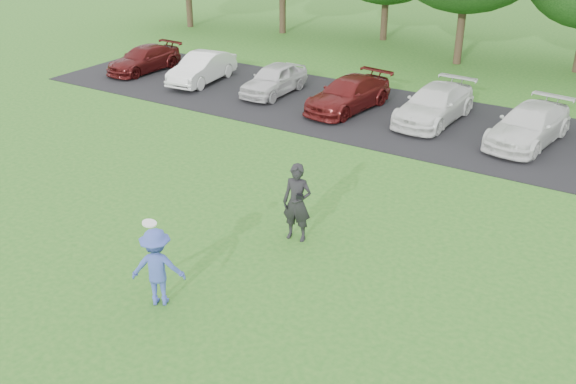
% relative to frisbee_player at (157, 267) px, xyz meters
% --- Properties ---
extents(ground, '(100.00, 100.00, 0.00)m').
position_rel_frisbee_player_xyz_m(ground, '(0.91, -0.10, -0.83)').
color(ground, '#26661D').
rests_on(ground, ground).
extents(parking_lot, '(32.00, 6.50, 0.03)m').
position_rel_frisbee_player_xyz_m(parking_lot, '(0.91, 12.90, -0.81)').
color(parking_lot, black).
rests_on(parking_lot, ground).
extents(frisbee_player, '(1.23, 1.07, 2.03)m').
position_rel_frisbee_player_xyz_m(frisbee_player, '(0.00, 0.00, 0.00)').
color(frisbee_player, '#3E51B0').
rests_on(frisbee_player, ground).
extents(camera_bystander, '(0.76, 0.56, 1.90)m').
position_rel_frisbee_player_xyz_m(camera_bystander, '(1.00, 3.64, 0.12)').
color(camera_bystander, black).
rests_on(camera_bystander, ground).
extents(parked_cars, '(28.66, 4.72, 1.21)m').
position_rel_frisbee_player_xyz_m(parked_cars, '(1.50, 12.91, -0.22)').
color(parked_cars, '#4C1010').
rests_on(parked_cars, parking_lot).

